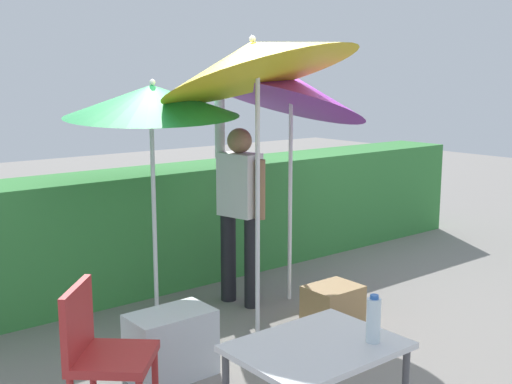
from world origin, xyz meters
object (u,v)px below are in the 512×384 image
object	(u,v)px
umbrella_yellow	(289,89)
chair_plastic	(101,351)
umbrella_orange	(255,60)
umbrella_rainbow	(152,101)
crate_cardboard	(333,305)
bottle_water	(374,320)
cooler_box	(171,345)
folding_table	(317,362)
person_vendor	(240,203)

from	to	relation	value
umbrella_yellow	chair_plastic	xyz separation A→B (m)	(-2.36, -1.08, -1.42)
umbrella_orange	umbrella_yellow	distance (m)	0.96
umbrella_yellow	umbrella_rainbow	bearing A→B (deg)	168.22
crate_cardboard	bottle_water	bearing A→B (deg)	-130.67
cooler_box	folding_table	distance (m)	1.55
umbrella_rainbow	person_vendor	bearing A→B (deg)	-7.30
chair_plastic	folding_table	world-z (taller)	chair_plastic
umbrella_orange	umbrella_yellow	size ratio (longest dim) A/B	1.13
cooler_box	umbrella_rainbow	bearing A→B (deg)	64.97
chair_plastic	bottle_water	distance (m)	1.56
umbrella_rainbow	chair_plastic	distance (m)	2.20
person_vendor	umbrella_orange	bearing A→B (deg)	-118.07
umbrella_rainbow	cooler_box	size ratio (longest dim) A/B	3.55
folding_table	bottle_water	world-z (taller)	bottle_water
umbrella_orange	umbrella_yellow	bearing A→B (deg)	32.72
umbrella_rainbow	cooler_box	world-z (taller)	umbrella_rainbow
umbrella_yellow	cooler_box	world-z (taller)	umbrella_yellow
umbrella_rainbow	cooler_box	distance (m)	1.93
cooler_box	bottle_water	distance (m)	1.76
umbrella_orange	cooler_box	bearing A→B (deg)	-167.38
person_vendor	chair_plastic	distance (m)	2.33
person_vendor	umbrella_yellow	bearing A→B (deg)	-19.66
chair_plastic	umbrella_yellow	bearing A→B (deg)	24.49
bottle_water	umbrella_yellow	bearing A→B (deg)	57.10
umbrella_yellow	person_vendor	bearing A→B (deg)	160.34
umbrella_orange	crate_cardboard	size ratio (longest dim) A/B	5.94
umbrella_rainbow	crate_cardboard	size ratio (longest dim) A/B	4.68
umbrella_yellow	bottle_water	xyz separation A→B (m)	(-1.51, -2.34, -1.05)
crate_cardboard	bottle_water	world-z (taller)	bottle_water
umbrella_rainbow	person_vendor	size ratio (longest dim) A/B	1.09
person_vendor	folding_table	world-z (taller)	person_vendor
umbrella_yellow	bottle_water	size ratio (longest dim) A/B	9.54
umbrella_orange	crate_cardboard	bearing A→B (deg)	-17.30
umbrella_yellow	crate_cardboard	world-z (taller)	umbrella_yellow
crate_cardboard	person_vendor	bearing A→B (deg)	110.14
chair_plastic	bottle_water	bearing A→B (deg)	-56.08
umbrella_rainbow	person_vendor	xyz separation A→B (m)	(0.80, -0.10, -0.91)
person_vendor	bottle_water	bearing A→B (deg)	-113.42
umbrella_yellow	person_vendor	distance (m)	1.10
crate_cardboard	folding_table	world-z (taller)	folding_table
umbrella_yellow	chair_plastic	size ratio (longest dim) A/B	2.57
umbrella_orange	person_vendor	bearing A→B (deg)	61.93
chair_plastic	bottle_water	world-z (taller)	bottle_water
chair_plastic	folding_table	bearing A→B (deg)	-61.00
umbrella_rainbow	crate_cardboard	bearing A→B (deg)	-40.92
person_vendor	chair_plastic	world-z (taller)	person_vendor
person_vendor	cooler_box	size ratio (longest dim) A/B	3.27
chair_plastic	crate_cardboard	bearing A→B (deg)	9.20
umbrella_yellow	crate_cardboard	distance (m)	1.91
chair_plastic	crate_cardboard	xyz separation A→B (m)	(2.25, 0.36, -0.35)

